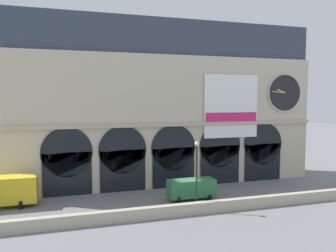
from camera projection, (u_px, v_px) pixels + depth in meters
ground_plane at (187, 198)px, 37.21m from camera, size 200.00×200.00×0.00m
quay_parapet_wall at (205, 207)px, 32.42m from camera, size 90.00×0.70×1.10m
station_building at (167, 105)px, 43.88m from camera, size 39.23×6.07×20.91m
van_center at (191, 188)px, 36.80m from camera, size 5.20×2.48×2.20m
street_lamp_quayside at (197, 167)px, 32.70m from camera, size 0.44×0.44×6.90m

